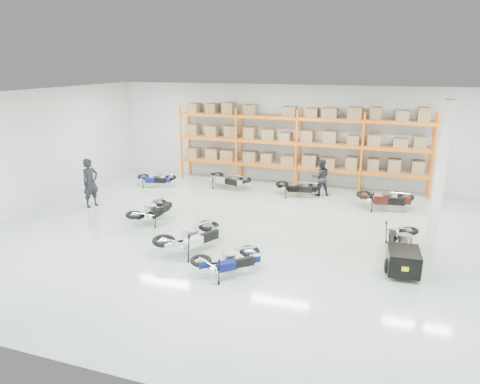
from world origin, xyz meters
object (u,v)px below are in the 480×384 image
(moto_blue_centre, at_px, (229,256))
(moto_back_d, at_px, (386,195))
(moto_back_c, at_px, (298,184))
(person_left, at_px, (90,183))
(moto_black_far_left, at_px, (152,207))
(moto_touring_right, at_px, (402,235))
(person_back, at_px, (321,177))
(moto_back_a, at_px, (155,176))
(moto_back_b, at_px, (228,177))
(moto_silver_left, at_px, (192,232))
(trailer, at_px, (403,261))

(moto_blue_centre, relative_size, moto_back_d, 0.92)
(moto_back_c, bearing_deg, moto_back_d, -106.71)
(moto_blue_centre, bearing_deg, person_left, 20.08)
(moto_blue_centre, height_order, person_left, person_left)
(moto_black_far_left, bearing_deg, moto_touring_right, -172.07)
(moto_back_d, height_order, person_back, person_back)
(moto_back_a, relative_size, person_left, 0.82)
(moto_touring_right, xyz_separation_m, moto_back_a, (-10.46, 3.87, -0.03))
(moto_back_a, relative_size, person_back, 1.00)
(moto_back_b, relative_size, moto_back_d, 0.97)
(moto_touring_right, distance_m, moto_back_c, 6.02)
(moto_black_far_left, xyz_separation_m, moto_back_c, (4.33, 4.62, -0.02))
(moto_blue_centre, xyz_separation_m, moto_silver_left, (-1.53, 1.00, 0.09))
(moto_black_far_left, distance_m, moto_back_d, 8.82)
(moto_silver_left, height_order, person_back, person_back)
(moto_silver_left, bearing_deg, moto_black_far_left, -10.05)
(moto_blue_centre, xyz_separation_m, trailer, (4.41, 1.39, -0.11))
(moto_silver_left, height_order, person_left, person_left)
(moto_back_a, distance_m, person_back, 7.40)
(moto_silver_left, xyz_separation_m, person_back, (2.80, 6.90, 0.17))
(trailer, relative_size, person_left, 0.89)
(trailer, xyz_separation_m, moto_back_d, (-0.49, 5.47, 0.15))
(moto_back_c, relative_size, person_back, 1.06)
(trailer, relative_size, moto_back_a, 1.08)
(moto_silver_left, distance_m, moto_back_c, 6.76)
(moto_silver_left, xyz_separation_m, moto_back_b, (-1.29, 6.63, -0.07))
(moto_back_d, distance_m, person_left, 11.44)
(moto_silver_left, height_order, moto_back_c, moto_silver_left)
(moto_back_a, bearing_deg, person_left, 153.22)
(moto_silver_left, distance_m, moto_back_d, 8.00)
(moto_back_d, bearing_deg, trailer, 178.67)
(moto_black_far_left, xyz_separation_m, moto_back_d, (7.85, 4.01, 0.03))
(moto_back_d, relative_size, person_left, 0.97)
(moto_back_c, bearing_deg, moto_blue_centre, 170.16)
(moto_touring_right, bearing_deg, moto_back_c, 134.67)
(moto_silver_left, bearing_deg, moto_back_a, -24.71)
(person_left, bearing_deg, trailer, -84.98)
(trailer, bearing_deg, moto_touring_right, 86.38)
(moto_silver_left, bearing_deg, moto_back_b, -51.41)
(moto_silver_left, height_order, moto_back_d, moto_silver_left)
(moto_silver_left, xyz_separation_m, moto_black_far_left, (-2.41, 1.86, -0.08))
(moto_blue_centre, xyz_separation_m, moto_back_d, (3.92, 6.86, 0.05))
(moto_back_b, xyz_separation_m, moto_back_c, (3.21, -0.15, -0.04))
(moto_touring_right, distance_m, moto_back_b, 8.58)
(moto_blue_centre, height_order, moto_black_far_left, moto_black_far_left)
(moto_back_b, bearing_deg, moto_silver_left, -154.38)
(trailer, bearing_deg, person_back, 112.12)
(moto_back_c, bearing_deg, moto_back_b, 80.53)
(moto_black_far_left, relative_size, moto_back_d, 0.94)
(moto_back_d, xyz_separation_m, person_left, (-10.95, -3.28, 0.39))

